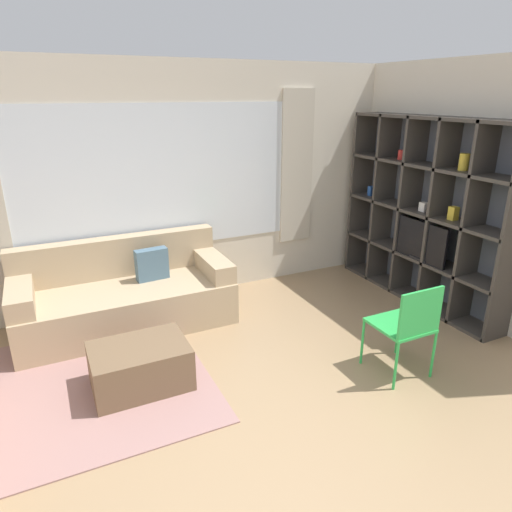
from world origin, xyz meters
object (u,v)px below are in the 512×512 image
object	(u,v)px
shelving_unit	(426,212)
couch_main	(125,296)
folding_chair	(408,323)
ottoman	(140,366)

from	to	relation	value
shelving_unit	couch_main	world-z (taller)	shelving_unit
couch_main	folding_chair	world-z (taller)	couch_main
shelving_unit	couch_main	size ratio (longest dim) A/B	1.06
shelving_unit	ottoman	size ratio (longest dim) A/B	2.92
shelving_unit	folding_chair	size ratio (longest dim) A/B	2.66
ottoman	folding_chair	xyz separation A→B (m)	(2.10, -0.84, 0.33)
couch_main	ottoman	world-z (taller)	couch_main
ottoman	folding_chair	distance (m)	2.28
shelving_unit	folding_chair	world-z (taller)	shelving_unit
shelving_unit	couch_main	distance (m)	3.48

